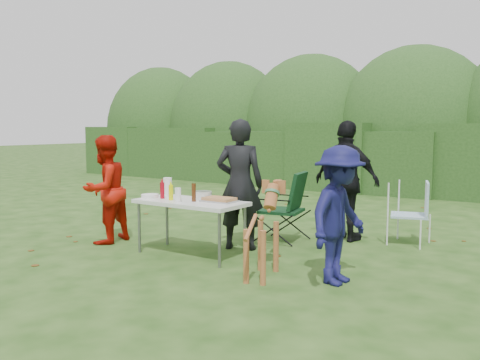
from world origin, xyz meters
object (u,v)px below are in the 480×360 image
Objects in this scene: child at (339,215)px; camping_chair at (281,206)px; beer_bottle at (194,192)px; paper_towel_roll at (168,187)px; lawn_chair at (409,213)px; mustard_bottle at (171,193)px; person_cook at (240,184)px; dog at (262,232)px; person_red_jacket at (105,189)px; person_black_puffy at (347,181)px; ketchup_bottle at (162,190)px; folding_table at (191,205)px.

camping_chair is at bearing 51.77° from child.
paper_towel_roll is (-0.65, 0.21, 0.01)m from beer_bottle.
child is 6.32× the size of beer_bottle.
paper_towel_roll is (-2.80, -2.11, 0.40)m from lawn_chair.
paper_towel_roll is at bearing 137.92° from mustard_bottle.
lawn_chair is at bearing 43.89° from mustard_bottle.
dog is at bearing 111.59° from person_cook.
paper_towel_roll is at bearing 102.57° from person_red_jacket.
person_black_puffy is at bearing 121.68° from person_red_jacket.
paper_towel_roll is (-2.69, 0.22, 0.11)m from child.
dog is (-0.06, -2.34, -0.39)m from person_black_puffy.
person_black_puffy is 1.05m from camping_chair.
person_cook is at bearing 61.62° from person_black_puffy.
dog is (-0.81, -0.29, -0.24)m from child.
folding_table is at bearing 8.12° from ketchup_bottle.
person_red_jacket is at bearing -179.17° from mustard_bottle.
dog is 1.61m from mustard_bottle.
ketchup_bottle is at bearing 43.37° from camping_chair.
paper_towel_roll is (-1.16, -1.22, 0.34)m from camping_chair.
camping_chair is (-0.71, 1.72, 0.01)m from dog.
person_cook is at bearing 62.76° from folding_table.
camping_chair is at bearing 120.82° from person_red_jacket.
person_cook reaches higher than person_black_puffy.
dog is 1.86m from camping_chair.
beer_bottle is (0.34, 0.07, 0.02)m from mustard_bottle.
mustard_bottle is at bearing -155.74° from folding_table.
camping_chair is 1.82m from ketchup_bottle.
child reaches higher than folding_table.
child reaches higher than mustard_bottle.
camping_chair is 1.75m from mustard_bottle.
ketchup_bottle is at bearing -177.55° from beer_bottle.
person_red_jacket is at bearing 16.19° from lawn_chair.
person_cook is at bearing 23.97° from lawn_chair.
folding_table is at bearing 60.80° from dog.
person_cook is 2.53m from lawn_chair.
child reaches higher than paper_towel_roll.
lawn_chair is at bearing -162.35° from person_cook.
mustard_bottle is (-2.38, -0.07, 0.08)m from child.
mustard_bottle is at bearing 96.59° from child.
lawn_chair is at bearing 37.02° from paper_towel_roll.
camping_chair is at bearing 70.23° from beer_bottle.
camping_chair is (-0.77, -0.62, -0.37)m from person_black_puffy.
lawn_chair is 3.47m from mustard_bottle.
ketchup_bottle is at bearing 24.65° from lawn_chair.
mustard_bottle is at bearing -168.11° from beer_bottle.
ketchup_bottle reaches higher than mustard_bottle.
person_cook is 2.03m from person_red_jacket.
child is 5.84× the size of paper_towel_roll.
person_red_jacket is at bearing 24.77° from camping_chair.
lawn_chair is 3.91× the size of beer_bottle.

